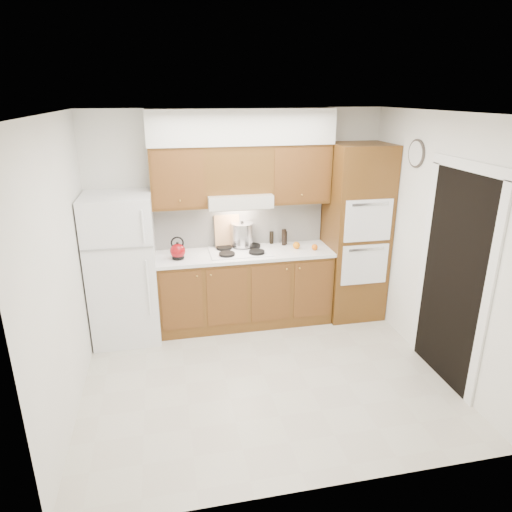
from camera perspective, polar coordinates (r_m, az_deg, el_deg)
The scene contains 26 objects.
floor at distance 4.90m, azimuth 0.95°, elevation -14.57°, with size 3.60×3.60×0.00m, color beige.
ceiling at distance 4.05m, azimuth 1.16°, elevation 17.46°, with size 3.60×3.60×0.00m, color white.
wall_back at distance 5.71m, azimuth -2.28°, elevation 4.89°, with size 3.60×0.02×2.60m, color white.
wall_left at distance 4.30m, azimuth -23.05°, elevation -1.75°, with size 0.02×3.00×2.60m, color white.
wall_right at distance 5.00m, azimuth 21.61°, elevation 1.32°, with size 0.02×3.00×2.60m, color white.
fridge at distance 5.45m, azimuth -16.29°, elevation -1.50°, with size 0.75×0.72×1.72m, color white.
base_cabinets at distance 5.72m, azimuth -1.42°, elevation -4.12°, with size 2.11×0.60×0.90m, color brown.
countertop at distance 5.53m, azimuth -1.44°, elevation 0.29°, with size 2.13×0.62×0.04m, color white.
backsplash at distance 5.72m, azimuth -2.00°, elevation 4.09°, with size 2.11×0.03×0.56m, color white.
oven_cabinet at distance 5.87m, azimuth 12.31°, elevation 2.83°, with size 0.70×0.65×2.20m, color brown.
upper_cab_left at distance 5.36m, azimuth -9.73°, elevation 9.68°, with size 0.63×0.33×0.70m, color brown.
upper_cab_right at distance 5.60m, azimuth 5.28°, elevation 10.28°, with size 0.73×0.33×0.70m, color brown.
range_hood at distance 5.42m, azimuth -2.18°, elevation 7.09°, with size 0.75×0.45×0.15m, color silver.
upper_cab_over_hood at distance 5.42m, azimuth -2.34°, elevation 10.84°, with size 0.75×0.33×0.55m, color brown.
soffit at distance 5.36m, azimuth -1.84°, elevation 15.86°, with size 2.13×0.36×0.40m, color silver.
cooktop at distance 5.54m, azimuth -1.99°, elevation 0.58°, with size 0.74×0.50×0.01m, color white.
doorway at distance 4.80m, azimuth 23.33°, elevation -2.82°, with size 0.02×0.90×2.10m, color black.
wall_clock at distance 5.27m, azimuth 19.42°, elevation 12.00°, with size 0.30×0.30×0.02m, color #3F3833.
kettle at distance 5.34m, azimuth -9.75°, elevation 0.62°, with size 0.18×0.18×0.18m, color maroon.
cutting_board at distance 5.66m, azimuth -3.60°, elevation 3.04°, with size 0.31×0.02×0.42m, color tan.
stock_pot at distance 5.64m, azimuth -1.73°, elevation 2.69°, with size 0.27×0.27×0.28m, color silver.
condiment_a at distance 5.77m, azimuth 3.52°, elevation 2.37°, with size 0.06×0.06×0.21m, color black.
condiment_b at distance 5.82m, azimuth 1.96°, elevation 2.32°, with size 0.05×0.05×0.16m, color black.
condiment_c at distance 5.81m, azimuth 3.64°, elevation 2.29°, with size 0.06×0.06×0.17m, color black.
orange_near at distance 5.63m, azimuth 7.35°, elevation 1.10°, with size 0.08×0.08×0.08m, color orange.
orange_far at distance 5.65m, azimuth 5.08°, elevation 1.34°, with size 0.09×0.09×0.09m, color orange.
Camera 1 is at (-0.90, -3.95, 2.76)m, focal length 32.00 mm.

